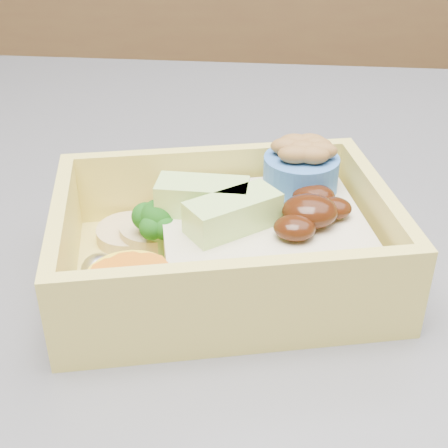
# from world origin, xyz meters

# --- Properties ---
(bento_box) EXTENTS (0.23, 0.19, 0.07)m
(bento_box) POSITION_xyz_m (-0.22, -0.12, 0.95)
(bento_box) COLOR #E8D35F
(bento_box) RESTS_ON island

